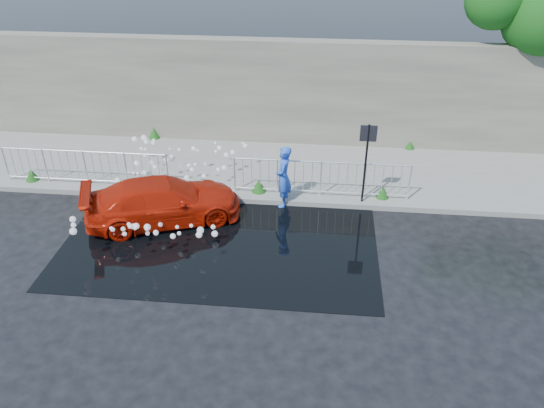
{
  "coord_description": "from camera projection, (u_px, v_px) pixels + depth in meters",
  "views": [
    {
      "loc": [
        2.95,
        -10.14,
        7.85
      ],
      "look_at": [
        1.8,
        1.28,
        1.0
      ],
      "focal_mm": 35.0,
      "sensor_mm": 36.0,
      "label": 1
    }
  ],
  "objects": [
    {
      "name": "water_spray",
      "position": [
        164.0,
        186.0,
        14.82
      ],
      "size": [
        3.73,
        5.4,
        1.07
      ],
      "color": "white",
      "rests_on": "ground"
    },
    {
      "name": "person",
      "position": [
        283.0,
        177.0,
        14.82
      ],
      "size": [
        0.45,
        0.67,
        1.82
      ],
      "primitive_type": "imported",
      "rotation": [
        0.0,
        0.0,
        -1.6
      ],
      "color": "blue",
      "rests_on": "ground"
    },
    {
      "name": "curb",
      "position": [
        217.0,
        198.0,
        15.46
      ],
      "size": [
        30.0,
        0.25,
        0.16
      ],
      "primitive_type": "cube",
      "color": "slate",
      "rests_on": "ground"
    },
    {
      "name": "sign_post",
      "position": [
        367.0,
        151.0,
        14.34
      ],
      "size": [
        0.45,
        0.06,
        2.5
      ],
      "color": "black",
      "rests_on": "ground"
    },
    {
      "name": "railing_right",
      "position": [
        321.0,
        177.0,
        15.16
      ],
      "size": [
        5.05,
        0.05,
        1.1
      ],
      "color": "silver",
      "rests_on": "pavement"
    },
    {
      "name": "puddle",
      "position": [
        221.0,
        240.0,
        13.75
      ],
      "size": [
        8.0,
        5.0,
        0.01
      ],
      "primitive_type": "cube",
      "color": "black",
      "rests_on": "ground"
    },
    {
      "name": "retaining_wall",
      "position": [
        237.0,
        91.0,
        18.12
      ],
      "size": [
        30.0,
        0.6,
        3.5
      ],
      "primitive_type": "cube",
      "color": "#58554A",
      "rests_on": "pavement"
    },
    {
      "name": "red_car",
      "position": [
        163.0,
        201.0,
        14.28
      ],
      "size": [
        4.47,
        3.03,
        1.2
      ],
      "primitive_type": "imported",
      "rotation": [
        0.0,
        0.0,
        1.93
      ],
      "color": "#B41907",
      "rests_on": "ground"
    },
    {
      "name": "pavement",
      "position": [
        228.0,
        167.0,
        17.17
      ],
      "size": [
        30.0,
        4.0,
        0.15
      ],
      "primitive_type": "cube",
      "color": "slate",
      "rests_on": "ground"
    },
    {
      "name": "ground",
      "position": [
        193.0,
        262.0,
        12.94
      ],
      "size": [
        90.0,
        90.0,
        0.0
      ],
      "primitive_type": "plane",
      "color": "black",
      "rests_on": "ground"
    },
    {
      "name": "railing_left",
      "position": [
        85.0,
        166.0,
        15.77
      ],
      "size": [
        5.05,
        0.05,
        1.1
      ],
      "color": "silver",
      "rests_on": "pavement"
    },
    {
      "name": "weeds",
      "position": [
        215.0,
        167.0,
        16.64
      ],
      "size": [
        12.17,
        3.93,
        0.4
      ],
      "color": "#124413",
      "rests_on": "pavement"
    }
  ]
}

